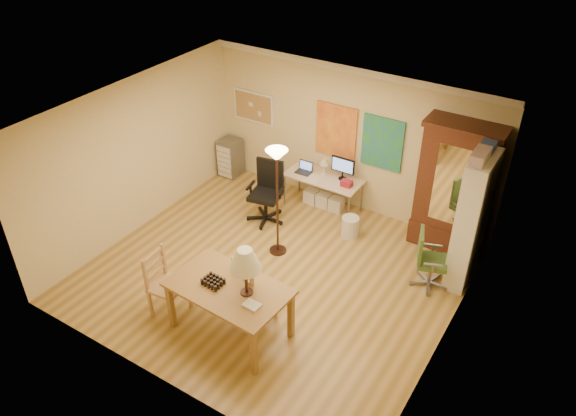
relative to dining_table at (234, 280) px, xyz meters
The scene contains 16 objects.
floor 1.66m from the dining_table, 101.90° to the left, with size 5.50×5.50×0.00m, color olive.
crown_molding 4.14m from the dining_table, 94.20° to the left, with size 5.50×0.08×0.12m, color white.
corkboard 4.48m from the dining_table, 121.58° to the left, with size 0.90×0.04×0.62m, color tan.
art_panel_left 3.85m from the dining_table, 97.93° to the left, with size 0.80×0.04×1.00m, color yellow.
art_panel_right 3.84m from the dining_table, 84.38° to the left, with size 0.75×0.04×0.95m, color teal.
dining_table is the anchor object (origin of this frame).
ladder_chair_back 0.62m from the dining_table, 89.23° to the left, with size 0.60×0.59×1.04m.
ladder_chair_left 1.23m from the dining_table, behind, with size 0.50×0.52×1.03m.
torchiere_lamp 2.02m from the dining_table, 106.11° to the left, with size 0.35×0.35×1.92m.
computer_desk 3.56m from the dining_table, 98.73° to the left, with size 1.43×0.63×1.08m.
office_chair_black 2.92m from the dining_table, 115.72° to the left, with size 0.70×0.70×1.13m.
office_chair_green 3.13m from the dining_table, 51.95° to the left, with size 0.60×0.60×0.98m.
drawer_cart 4.54m from the dining_table, 128.07° to the left, with size 0.38×0.46×0.76m.
armoire 3.98m from the dining_table, 63.41° to the left, with size 1.23×0.58×2.26m.
bookshelf 3.63m from the dining_table, 51.33° to the left, with size 0.32×0.86×2.15m.
wastebin 3.02m from the dining_table, 84.34° to the left, with size 0.30×0.30×0.38m, color silver.
Camera 1 is at (3.87, -5.71, 5.84)m, focal length 35.00 mm.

